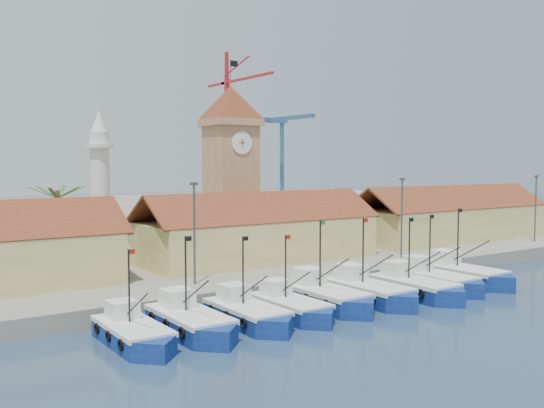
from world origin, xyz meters
TOP-DOWN VIEW (x-y plane):
  - ground at (0.00, 0.00)m, footprint 400.00×400.00m
  - quay at (0.00, 24.00)m, footprint 140.00×32.00m
  - terminal at (0.00, 110.00)m, footprint 240.00×80.00m
  - boat_0 at (-21.46, 2.36)m, footprint 3.27×8.96m
  - boat_1 at (-17.07, 2.60)m, footprint 3.55×9.74m
  - boat_2 at (-12.38, 2.37)m, footprint 3.40×9.31m
  - boat_3 at (-8.36, 2.42)m, footprint 3.31×9.06m
  - boat_4 at (-4.07, 3.25)m, footprint 3.75×10.28m
  - boat_5 at (0.38, 2.72)m, footprint 3.75×10.27m
  - boat_6 at (5.26, 1.81)m, footprint 3.68×10.08m
  - boat_7 at (9.33, 2.91)m, footprint 3.68×10.08m
  - boat_8 at (13.95, 3.21)m, footprint 3.88×10.62m
  - hall_center at (0.00, 20.00)m, footprint 27.04×10.13m
  - hall_right at (32.00, 20.00)m, footprint 31.20×10.13m
  - clock_tower at (0.00, 26.00)m, footprint 5.80×5.80m
  - minaret at (-15.00, 28.00)m, footprint 3.00×3.00m
  - palm_tree at (-20.00, 26.00)m, footprint 5.60×5.03m
  - lamp_posts at (0.50, 12.00)m, footprint 80.70×0.25m
  - crane_red_right at (45.45, 103.68)m, footprint 1.00×31.58m
  - gantry at (62.00, 106.65)m, footprint 13.00×22.00m

SIDE VIEW (x-z plane):
  - ground at x=0.00m, z-range 0.00..0.00m
  - boat_0 at x=-21.46m, z-range -2.69..4.09m
  - boat_3 at x=-8.36m, z-range -2.72..4.14m
  - boat_2 at x=-12.38m, z-range -2.79..4.25m
  - quay at x=0.00m, z-range 0.00..1.50m
  - boat_1 at x=-17.07m, z-range -2.92..4.45m
  - boat_6 at x=5.26m, z-range -3.02..4.60m
  - boat_7 at x=9.33m, z-range -3.03..4.60m
  - boat_5 at x=0.38m, z-range -3.08..4.69m
  - boat_4 at x=-4.07m, z-range -3.09..4.70m
  - boat_8 at x=13.95m, z-range -3.19..4.85m
  - terminal at x=0.00m, z-range 0.00..2.00m
  - hall_center at x=0.00m, z-range 0.18..7.79m
  - hall_right at x=32.00m, z-range 0.18..7.79m
  - palm_tree at x=-20.00m, z-range 2.05..10.44m
  - lamp_posts at x=0.50m, z-range 1.96..10.99m
  - minaret at x=-15.00m, z-range 1.58..17.88m
  - clock_tower at x=0.00m, z-range 0.61..23.31m
  - gantry at x=62.00m, z-range 8.44..31.64m
  - crane_red_right at x=45.45m, z-range 4.09..43.57m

